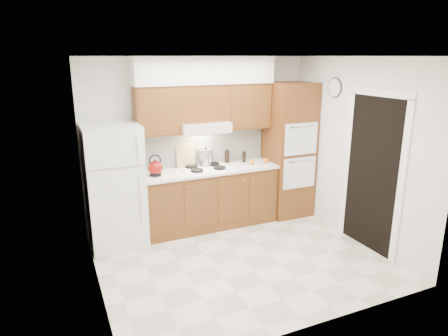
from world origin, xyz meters
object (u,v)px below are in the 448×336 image
(kettle, at_px, (155,168))
(stock_pot, at_px, (206,157))
(oven_cabinet, at_px, (289,150))
(fridge, at_px, (115,187))

(kettle, bearing_deg, stock_pot, 6.64)
(kettle, relative_size, stock_pot, 0.92)
(kettle, xyz_separation_m, stock_pot, (0.86, 0.22, 0.03))
(oven_cabinet, relative_size, kettle, 10.58)
(fridge, xyz_separation_m, stock_pot, (1.45, 0.24, 0.22))
(oven_cabinet, distance_m, stock_pot, 1.41)
(fridge, distance_m, stock_pot, 1.49)
(fridge, xyz_separation_m, kettle, (0.59, 0.01, 0.19))
(oven_cabinet, height_order, stock_pot, oven_cabinet)
(oven_cabinet, relative_size, stock_pot, 9.77)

